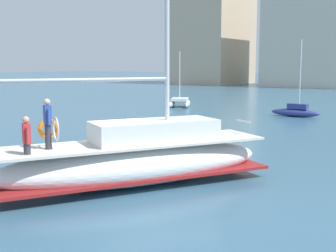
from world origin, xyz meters
name	(u,v)px	position (x,y,z in m)	size (l,w,h in m)	color
ground_plane	(111,176)	(0.00, 0.00, 0.00)	(400.00, 400.00, 0.00)	#38607A
main_sailboat	(137,159)	(1.56, -0.43, 0.91)	(6.93, 9.49, 12.48)	white
moored_catamaran	(180,102)	(-12.23, 24.20, 0.49)	(3.58, 4.50, 5.34)	white
moored_cutter_left	(295,111)	(-0.31, 22.42, 0.46)	(3.94, 1.12, 6.00)	navy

